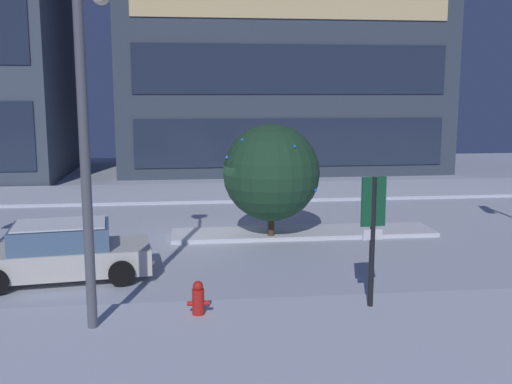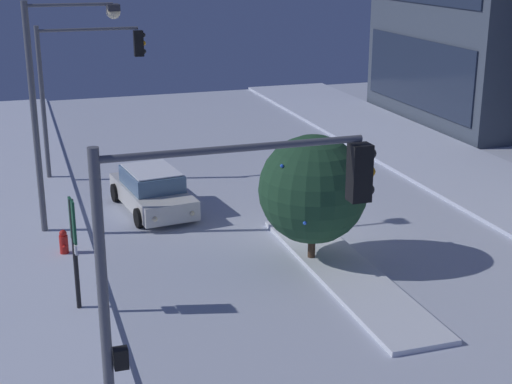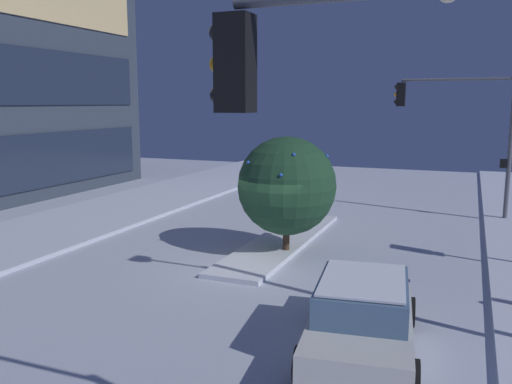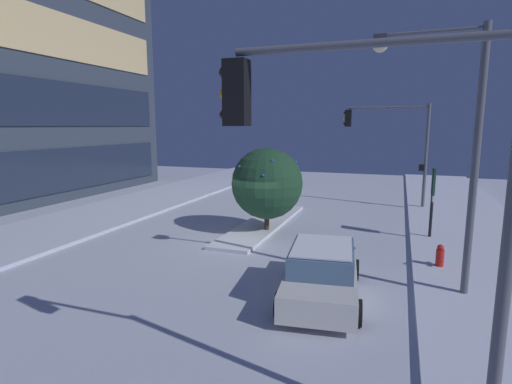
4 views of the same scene
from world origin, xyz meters
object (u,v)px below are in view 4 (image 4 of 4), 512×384
object	(u,v)px
parking_info_sign	(433,194)
decorated_tree_median	(267,184)
street_lamp_arched	(445,123)
traffic_light_corner_near_right	(393,137)
traffic_light_corner_near_left	(381,165)
car_near	(322,273)
fire_hydrant	(440,258)

from	to	relation	value
parking_info_sign	decorated_tree_median	world-z (taller)	decorated_tree_median
street_lamp_arched	decorated_tree_median	bearing A→B (deg)	-33.24
traffic_light_corner_near_right	traffic_light_corner_near_left	size ratio (longest dim) A/B	0.99
decorated_tree_median	car_near	bearing A→B (deg)	-149.07
fire_hydrant	street_lamp_arched	bearing A→B (deg)	170.73
street_lamp_arched	fire_hydrant	distance (m)	4.89
street_lamp_arched	parking_info_sign	distance (m)	6.58
decorated_tree_median	parking_info_sign	bearing A→B (deg)	-79.69
car_near	traffic_light_corner_near_left	world-z (taller)	traffic_light_corner_near_left
traffic_light_corner_near_right	traffic_light_corner_near_left	xyz separation A→B (m)	(-18.78, -0.20, 0.07)
traffic_light_corner_near_left	street_lamp_arched	size ratio (longest dim) A/B	0.82
car_near	street_lamp_arched	distance (m)	5.25
traffic_light_corner_near_right	parking_info_sign	world-z (taller)	traffic_light_corner_near_right
traffic_light_corner_near_right	fire_hydrant	xyz separation A→B (m)	(-10.53, -1.88, -3.72)
traffic_light_corner_near_left	traffic_light_corner_near_right	bearing A→B (deg)	-89.39
street_lamp_arched	car_near	bearing A→B (deg)	26.51
street_lamp_arched	decorated_tree_median	xyz separation A→B (m)	(4.66, 6.57, -2.59)
fire_hydrant	decorated_tree_median	distance (m)	7.59
car_near	street_lamp_arched	bearing A→B (deg)	-72.63
traffic_light_corner_near_right	street_lamp_arched	xyz separation A→B (m)	(-12.63, -1.54, 0.68)
traffic_light_corner_near_left	fire_hydrant	xyz separation A→B (m)	(8.25, -1.68, -3.80)
traffic_light_corner_near_left	fire_hydrant	size ratio (longest dim) A/B	6.89
car_near	decorated_tree_median	distance (m)	7.17
traffic_light_corner_near_right	decorated_tree_median	xyz separation A→B (m)	(-7.97, 5.03, -1.91)
traffic_light_corner_near_right	decorated_tree_median	distance (m)	9.62
traffic_light_corner_near_left	street_lamp_arched	world-z (taller)	street_lamp_arched
street_lamp_arched	fire_hydrant	world-z (taller)	street_lamp_arched
car_near	street_lamp_arched	world-z (taller)	street_lamp_arched
car_near	fire_hydrant	distance (m)	4.79
parking_info_sign	decorated_tree_median	bearing A→B (deg)	4.37
traffic_light_corner_near_right	decorated_tree_median	size ratio (longest dim) A/B	1.57
traffic_light_corner_near_left	car_near	bearing A→B (deg)	-71.23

